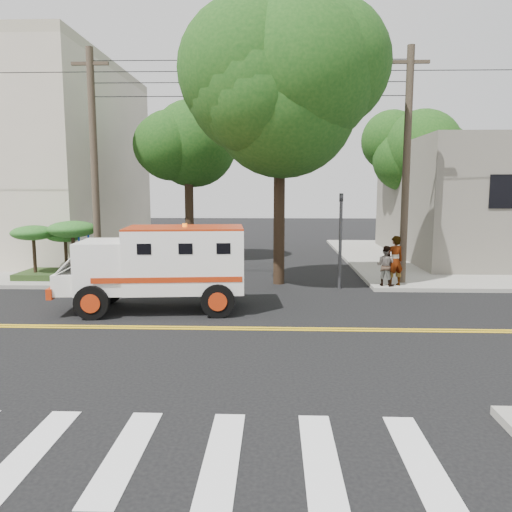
{
  "coord_description": "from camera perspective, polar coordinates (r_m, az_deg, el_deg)",
  "views": [
    {
      "loc": [
        1.34,
        -13.15,
        3.8
      ],
      "look_at": [
        0.73,
        2.91,
        1.6
      ],
      "focal_mm": 35.0,
      "sensor_mm": 36.0,
      "label": 1
    }
  ],
  "objects": [
    {
      "name": "armored_truck",
      "position": [
        15.74,
        -10.76,
        -0.8
      ],
      "size": [
        5.92,
        2.8,
        2.61
      ],
      "rotation": [
        0.0,
        0.0,
        0.1
      ],
      "color": "white",
      "rests_on": "ground"
    },
    {
      "name": "pedestrian_b",
      "position": [
        19.32,
        14.6,
        -1.08
      ],
      "size": [
        0.93,
        0.89,
        1.51
      ],
      "primitive_type": "imported",
      "rotation": [
        0.0,
        0.0,
        2.53
      ],
      "color": "gray",
      "rests_on": "sidewalk_ne"
    },
    {
      "name": "palm_planter",
      "position": [
        21.74,
        -21.64,
        1.56
      ],
      "size": [
        3.52,
        2.63,
        2.36
      ],
      "color": "#1E3314",
      "rests_on": "sidewalk_nw"
    },
    {
      "name": "ground",
      "position": [
        13.75,
        -3.52,
        -8.26
      ],
      "size": [
        100.0,
        100.0,
        0.0
      ],
      "primitive_type": "plane",
      "color": "black",
      "rests_on": "ground"
    },
    {
      "name": "accessibility_sign",
      "position": [
        20.88,
        -19.0,
        0.67
      ],
      "size": [
        0.45,
        0.1,
        2.02
      ],
      "color": "#3F3F42",
      "rests_on": "ground"
    },
    {
      "name": "sidewalk_ne",
      "position": [
        29.53,
        26.49,
        -0.27
      ],
      "size": [
        17.0,
        17.0,
        0.15
      ],
      "primitive_type": "cube",
      "color": "gray",
      "rests_on": "ground"
    },
    {
      "name": "utility_pole_right",
      "position": [
        19.98,
        16.79,
        9.48
      ],
      "size": [
        0.28,
        0.28,
        9.0
      ],
      "primitive_type": "cylinder",
      "color": "#382D23",
      "rests_on": "ground"
    },
    {
      "name": "tree_main",
      "position": [
        19.66,
        4.09,
        17.73
      ],
      "size": [
        6.08,
        5.7,
        9.85
      ],
      "color": "black",
      "rests_on": "ground"
    },
    {
      "name": "tree_right",
      "position": [
        29.96,
        17.06,
        11.85
      ],
      "size": [
        4.8,
        4.5,
        8.2
      ],
      "color": "black",
      "rests_on": "ground"
    },
    {
      "name": "pedestrian_a",
      "position": [
        19.37,
        15.56,
        -0.53
      ],
      "size": [
        0.79,
        0.63,
        1.88
      ],
      "primitive_type": "imported",
      "rotation": [
        0.0,
        0.0,
        3.44
      ],
      "color": "gray",
      "rests_on": "sidewalk_ne"
    },
    {
      "name": "sidewalk_nw",
      "position": [
        30.73,
        -26.71,
        -0.0
      ],
      "size": [
        17.0,
        17.0,
        0.15
      ],
      "primitive_type": "cube",
      "color": "gray",
      "rests_on": "ground"
    },
    {
      "name": "traffic_signal",
      "position": [
        18.97,
        9.64,
        2.93
      ],
      "size": [
        0.15,
        0.18,
        3.6
      ],
      "color": "#3F3F42",
      "rests_on": "ground"
    },
    {
      "name": "utility_pole_left",
      "position": [
        20.38,
        -17.97,
        9.39
      ],
      "size": [
        0.28,
        0.28,
        9.0
      ],
      "primitive_type": "cylinder",
      "color": "#382D23",
      "rests_on": "ground"
    },
    {
      "name": "tree_left",
      "position": [
        25.33,
        -7.11,
        12.11
      ],
      "size": [
        4.48,
        4.2,
        7.7
      ],
      "color": "black",
      "rests_on": "ground"
    }
  ]
}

